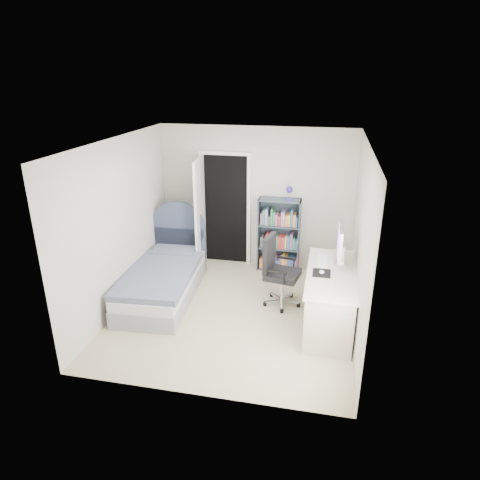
% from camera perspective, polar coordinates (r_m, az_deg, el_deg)
% --- Properties ---
extents(room_shell, '(3.50, 3.70, 2.60)m').
position_cam_1_polar(room_shell, '(5.91, -0.88, 0.87)').
color(room_shell, tan).
rests_on(room_shell, ground).
extents(door, '(0.92, 0.83, 2.06)m').
position_cam_1_polar(door, '(7.55, -4.14, 3.74)').
color(door, black).
rests_on(door, ground).
extents(bed, '(1.12, 2.14, 1.28)m').
position_cam_1_polar(bed, '(6.90, -10.11, -5.01)').
color(bed, gray).
rests_on(bed, ground).
extents(nightstand, '(0.36, 0.36, 0.54)m').
position_cam_1_polar(nightstand, '(7.90, -8.89, -0.93)').
color(nightstand, tan).
rests_on(nightstand, ground).
extents(floor_lamp, '(0.21, 0.21, 1.50)m').
position_cam_1_polar(floor_lamp, '(7.89, -5.43, 1.25)').
color(floor_lamp, silver).
rests_on(floor_lamp, ground).
extents(bookcase, '(0.74, 0.31, 1.55)m').
position_cam_1_polar(bookcase, '(7.59, 5.28, 0.22)').
color(bookcase, '#3E4B55').
rests_on(bookcase, ground).
extents(desk, '(0.66, 1.66, 1.36)m').
position_cam_1_polar(desk, '(6.10, 11.88, -7.28)').
color(desk, beige).
rests_on(desk, ground).
extents(office_chair, '(0.58, 0.60, 1.09)m').
position_cam_1_polar(office_chair, '(6.45, 4.98, -3.68)').
color(office_chair, silver).
rests_on(office_chair, ground).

